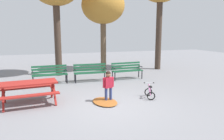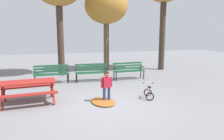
# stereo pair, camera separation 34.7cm
# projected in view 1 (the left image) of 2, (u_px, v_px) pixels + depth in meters

# --- Properties ---
(ground) EXTENTS (36.00, 36.00, 0.00)m
(ground) POSITION_uv_depth(u_px,v_px,m) (109.00, 106.00, 7.16)
(ground) COLOR gray
(picnic_table) EXTENTS (1.91, 1.49, 0.79)m
(picnic_table) POSITION_uv_depth(u_px,v_px,m) (29.00, 87.00, 7.23)
(picnic_table) COLOR maroon
(picnic_table) RESTS_ON ground
(park_bench_far_left) EXTENTS (1.61, 0.51, 0.85)m
(park_bench_far_left) POSITION_uv_depth(u_px,v_px,m) (50.00, 73.00, 10.14)
(park_bench_far_left) COLOR #195133
(park_bench_far_left) RESTS_ON ground
(park_bench_left) EXTENTS (1.62, 0.52, 0.85)m
(park_bench_left) POSITION_uv_depth(u_px,v_px,m) (90.00, 71.00, 10.64)
(park_bench_left) COLOR #195133
(park_bench_left) RESTS_ON ground
(park_bench_right) EXTENTS (1.62, 0.51, 0.85)m
(park_bench_right) POSITION_uv_depth(u_px,v_px,m) (127.00, 69.00, 11.16)
(park_bench_right) COLOR #195133
(park_bench_right) RESTS_ON ground
(child_standing) EXTENTS (0.41, 0.19, 1.09)m
(child_standing) POSITION_uv_depth(u_px,v_px,m) (108.00, 84.00, 7.50)
(child_standing) COLOR navy
(child_standing) RESTS_ON ground
(kids_bicycle) EXTENTS (0.49, 0.62, 0.54)m
(kids_bicycle) POSITION_uv_depth(u_px,v_px,m) (150.00, 93.00, 7.98)
(kids_bicycle) COLOR black
(kids_bicycle) RESTS_ON ground
(leaf_pile) EXTENTS (0.92, 1.21, 0.07)m
(leaf_pile) POSITION_uv_depth(u_px,v_px,m) (105.00, 102.00, 7.48)
(leaf_pile) COLOR #9E5623
(leaf_pile) RESTS_ON ground
(tree_center) EXTENTS (2.60, 2.60, 5.06)m
(tree_center) POSITION_uv_depth(u_px,v_px,m) (103.00, 6.00, 13.09)
(tree_center) COLOR brown
(tree_center) RESTS_ON ground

